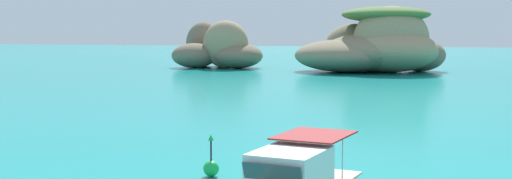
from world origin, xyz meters
TOP-DOWN VIEW (x-y plane):
  - islet_large at (-1.37, 75.46)m, footprint 22.24×18.90m
  - islet_small at (-23.02, 79.35)m, footprint 14.46×13.10m
  - channel_buoy at (-1.91, 15.57)m, footprint 0.56×0.56m

SIDE VIEW (x-z plane):
  - channel_buoy at x=-1.91m, z-range -0.40..1.08m
  - islet_small at x=-23.02m, z-range -0.60..5.82m
  - islet_large at x=-1.37m, z-range -1.05..6.99m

